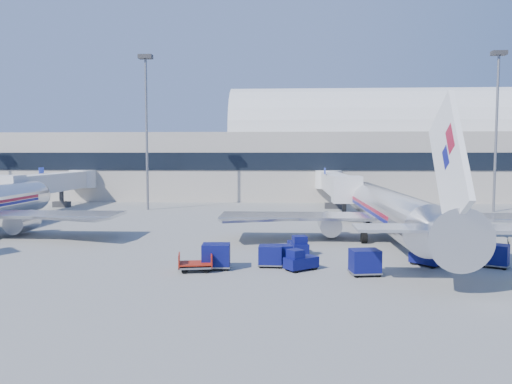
# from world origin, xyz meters

# --- Properties ---
(ground) EXTENTS (260.00, 260.00, 0.00)m
(ground) POSITION_xyz_m (0.00, 0.00, 0.00)
(ground) COLOR gray
(ground) RESTS_ON ground
(terminal) EXTENTS (170.00, 28.15, 21.00)m
(terminal) POSITION_xyz_m (-13.60, 55.96, 7.52)
(terminal) COLOR #B2AA9E
(terminal) RESTS_ON ground
(airliner_main) EXTENTS (32.00, 37.26, 12.07)m
(airliner_main) POSITION_xyz_m (10.00, 4.51, 2.93)
(airliner_main) COLOR silver
(airliner_main) RESTS_ON ground
(jetbridge_near) EXTENTS (4.40, 27.50, 6.25)m
(jetbridge_near) POSITION_xyz_m (7.60, 30.81, 3.93)
(jetbridge_near) COLOR silver
(jetbridge_near) RESTS_ON ground
(jetbridge_mid) EXTENTS (4.40, 27.50, 6.25)m
(jetbridge_mid) POSITION_xyz_m (-34.40, 30.81, 3.93)
(jetbridge_mid) COLOR silver
(jetbridge_mid) RESTS_ON ground
(mast_west) EXTENTS (2.00, 1.20, 22.60)m
(mast_west) POSITION_xyz_m (-20.00, 30.00, 14.79)
(mast_west) COLOR slate
(mast_west) RESTS_ON ground
(mast_east) EXTENTS (2.00, 1.20, 22.60)m
(mast_east) POSITION_xyz_m (30.00, 30.00, 14.79)
(mast_east) COLOR slate
(mast_east) RESTS_ON ground
(barrier_near) EXTENTS (3.00, 0.55, 0.90)m
(barrier_near) POSITION_xyz_m (18.00, 2.00, 0.45)
(barrier_near) COLOR #9E9E96
(barrier_near) RESTS_ON ground
(tug_lead) EXTENTS (2.59, 2.34, 1.53)m
(tug_lead) POSITION_xyz_m (1.11, -7.59, 0.70)
(tug_lead) COLOR #0A0D4F
(tug_lead) RESTS_ON ground
(tug_right) EXTENTS (2.34, 2.40, 1.46)m
(tug_right) POSITION_xyz_m (10.39, -5.48, 0.67)
(tug_right) COLOR #0A0D4F
(tug_right) RESTS_ON ground
(tug_left) EXTENTS (1.76, 2.72, 1.63)m
(tug_left) POSITION_xyz_m (1.16, -2.09, 0.75)
(tug_left) COLOR #0A0D4F
(tug_left) RESTS_ON ground
(cart_train_a) EXTENTS (1.94, 1.62, 1.52)m
(cart_train_a) POSITION_xyz_m (-0.28, -6.14, 0.81)
(cart_train_a) COLOR #0A0D4F
(cart_train_a) RESTS_ON ground
(cart_train_b) EXTENTS (1.84, 1.44, 1.56)m
(cart_train_b) POSITION_xyz_m (-0.99, -6.58, 0.83)
(cart_train_b) COLOR #0A0D4F
(cart_train_b) RESTS_ON ground
(cart_train_c) EXTENTS (2.14, 1.68, 1.82)m
(cart_train_c) POSITION_xyz_m (-4.85, -7.50, 0.97)
(cart_train_c) COLOR #0A0D4F
(cart_train_c) RESTS_ON ground
(cart_solo_near) EXTENTS (2.22, 1.82, 1.77)m
(cart_solo_near) POSITION_xyz_m (5.45, -8.82, 0.95)
(cart_solo_near) COLOR #0A0D4F
(cart_solo_near) RESTS_ON ground
(cart_solo_far) EXTENTS (2.39, 2.23, 1.68)m
(cart_solo_far) POSITION_xyz_m (15.28, -5.87, 0.90)
(cart_solo_far) COLOR #0A0D4F
(cart_solo_far) RESTS_ON ground
(cart_open_red) EXTENTS (2.59, 2.04, 0.63)m
(cart_open_red) POSITION_xyz_m (-6.19, -8.30, 0.45)
(cart_open_red) COLOR slate
(cart_open_red) RESTS_ON ground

